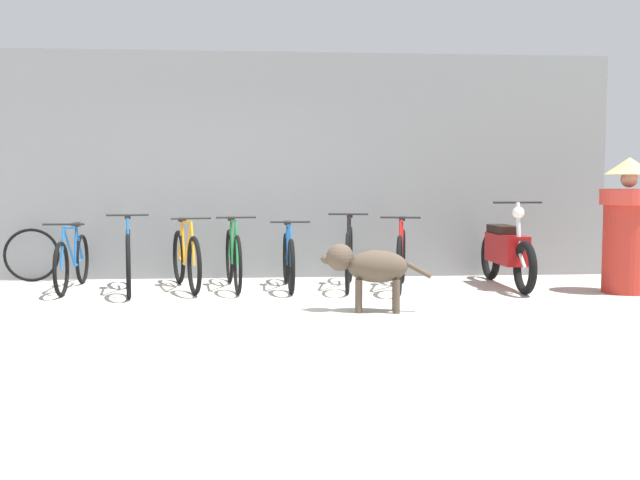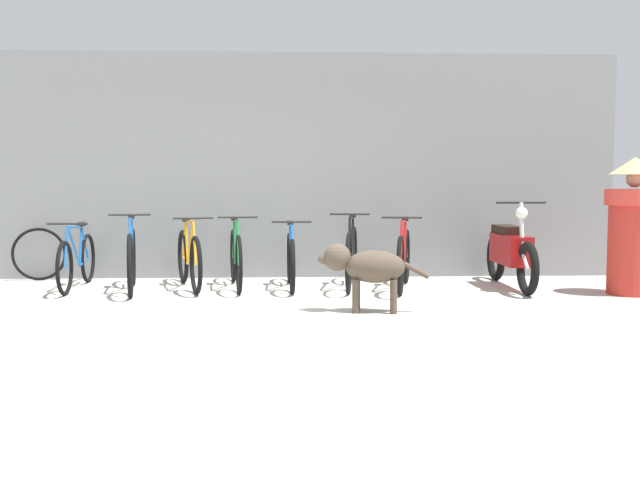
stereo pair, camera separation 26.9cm
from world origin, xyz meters
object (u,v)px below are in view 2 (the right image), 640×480
(bicycle_4, at_px, (291,260))
(bicycle_6, at_px, (404,259))
(bicycle_1, at_px, (132,259))
(bicycle_3, at_px, (236,258))
(bicycle_0, at_px, (77,261))
(spare_tire_left, at_px, (39,254))
(bicycle_2, at_px, (189,259))
(bicycle_5, at_px, (352,256))
(person_in_robes, at_px, (633,225))
(stray_dog, at_px, (366,266))
(motorcycle, at_px, (511,252))

(bicycle_4, distance_m, bicycle_6, 1.35)
(bicycle_1, bearing_deg, bicycle_3, 90.20)
(bicycle_0, distance_m, spare_tire_left, 1.04)
(bicycle_2, distance_m, bicycle_4, 1.22)
(bicycle_3, bearing_deg, bicycle_5, 81.18)
(bicycle_0, xyz_separation_m, spare_tire_left, (-0.70, 0.77, 0.01))
(bicycle_1, relative_size, person_in_robes, 1.10)
(bicycle_5, bearing_deg, bicycle_2, -82.06)
(bicycle_0, bearing_deg, person_in_robes, 82.31)
(bicycle_1, relative_size, bicycle_2, 1.05)
(bicycle_1, distance_m, bicycle_2, 0.67)
(stray_dog, bearing_deg, bicycle_5, -81.94)
(person_in_robes, bearing_deg, bicycle_0, -20.52)
(bicycle_1, height_order, bicycle_2, bicycle_1)
(bicycle_3, relative_size, person_in_robes, 1.09)
(bicycle_0, distance_m, bicycle_3, 1.90)
(bicycle_3, bearing_deg, bicycle_4, 78.50)
(bicycle_6, xyz_separation_m, person_in_robes, (2.53, -0.54, 0.43))
(motorcycle, bearing_deg, bicycle_3, -91.96)
(bicycle_3, bearing_deg, bicycle_6, 77.48)
(bicycle_5, distance_m, stray_dog, 1.69)
(motorcycle, distance_m, person_in_robes, 1.40)
(bicycle_2, distance_m, bicycle_6, 2.58)
(bicycle_0, bearing_deg, bicycle_5, 87.88)
(bicycle_1, xyz_separation_m, bicycle_3, (1.20, 0.21, -0.01))
(bicycle_2, xyz_separation_m, person_in_robes, (5.10, -0.70, 0.44))
(bicycle_1, height_order, motorcycle, motorcycle)
(bicycle_0, xyz_separation_m, stray_dog, (3.29, -1.74, 0.12))
(bicycle_0, height_order, bicycle_3, bicycle_3)
(bicycle_4, relative_size, person_in_robes, 1.02)
(bicycle_3, height_order, bicycle_5, bicycle_5)
(bicycle_6, height_order, stray_dog, bicycle_6)
(person_in_robes, bearing_deg, bicycle_2, -21.82)
(bicycle_1, xyz_separation_m, bicycle_6, (3.21, 0.04, -0.02))
(stray_dog, xyz_separation_m, person_in_robes, (3.15, 1.00, 0.34))
(bicycle_2, relative_size, bicycle_3, 0.97)
(bicycle_2, bearing_deg, bicycle_1, -88.51)
(bicycle_0, xyz_separation_m, bicycle_2, (1.34, -0.04, 0.02))
(bicycle_2, relative_size, spare_tire_left, 2.40)
(bicycle_2, height_order, stray_dog, bicycle_2)
(bicycle_3, bearing_deg, motorcycle, 80.44)
(stray_dog, height_order, person_in_robes, person_in_robes)
(bicycle_3, distance_m, bicycle_5, 1.40)
(stray_dog, bearing_deg, person_in_robes, -154.07)
(bicycle_1, xyz_separation_m, stray_dog, (2.59, -1.50, 0.07))
(bicycle_1, height_order, bicycle_6, bicycle_1)
(bicycle_1, distance_m, bicycle_6, 3.21)
(bicycle_1, bearing_deg, bicycle_2, 97.52)
(bicycle_4, height_order, stray_dog, bicycle_4)
(bicycle_0, bearing_deg, motorcycle, 87.29)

